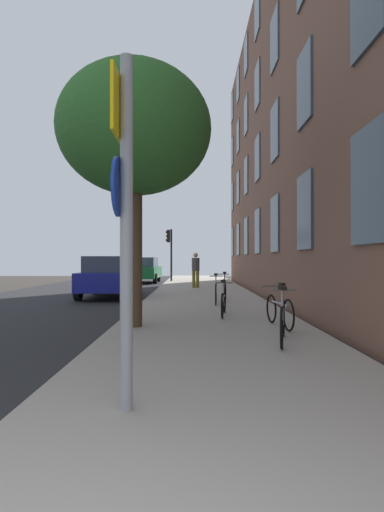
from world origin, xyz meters
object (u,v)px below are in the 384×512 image
(tree_near, at_px, (136,131))
(bicycle_4, at_px, (226,288))
(traffic_light, at_px, (171,245))
(bicycle_0, at_px, (284,320))
(car_0, at_px, (110,276))
(bicycle_2, at_px, (225,302))
(bicycle_1, at_px, (281,310))
(car_1, at_px, (146,270))
(bicycle_3, at_px, (217,292))
(pedestrian_0, at_px, (197,268))
(sign_post, at_px, (125,206))

(tree_near, relative_size, bicycle_4, 3.16)
(traffic_light, distance_m, bicycle_0, 19.58)
(car_0, bearing_deg, bicycle_2, -55.91)
(traffic_light, xyz_separation_m, tree_near, (0.23, -17.62, 1.80))
(car_0, bearing_deg, tree_near, -74.65)
(bicycle_0, distance_m, bicycle_1, 1.58)
(bicycle_1, bearing_deg, tree_near, 178.42)
(traffic_light, distance_m, bicycle_1, 18.10)
(bicycle_1, bearing_deg, car_1, 105.29)
(bicycle_0, bearing_deg, bicycle_1, 79.70)
(bicycle_3, relative_size, pedestrian_0, 0.95)
(sign_post, relative_size, traffic_light, 0.99)
(sign_post, bearing_deg, traffic_light, 92.05)
(sign_post, xyz_separation_m, bicycle_3, (1.39, 8.95, -1.53))
(traffic_light, bearing_deg, car_1, -179.57)
(car_1, bearing_deg, tree_near, -84.09)
(bicycle_3, xyz_separation_m, car_1, (-3.78, 13.36, 0.35))
(bicycle_4, bearing_deg, sign_post, -99.48)
(bicycle_0, xyz_separation_m, bicycle_1, (0.28, 1.56, -0.02))
(bicycle_4, xyz_separation_m, car_1, (-4.19, 11.55, 0.35))
(bicycle_0, bearing_deg, pedestrian_0, 95.85)
(bicycle_1, bearing_deg, pedestrian_0, 98.00)
(bicycle_3, bearing_deg, bicycle_4, 77.17)
(bicycle_0, bearing_deg, traffic_light, 98.74)
(tree_near, relative_size, car_1, 1.32)
(sign_post, bearing_deg, bicycle_1, 62.09)
(car_1, bearing_deg, sign_post, -83.89)
(bicycle_1, xyz_separation_m, car_0, (-5.11, 7.71, 0.37))
(sign_post, bearing_deg, bicycle_4, 80.52)
(car_0, bearing_deg, bicycle_0, -62.51)
(bicycle_2, height_order, pedestrian_0, pedestrian_0)
(bicycle_0, height_order, bicycle_4, bicycle_0)
(bicycle_0, height_order, car_0, car_0)
(traffic_light, distance_m, bicycle_2, 16.29)
(bicycle_1, bearing_deg, bicycle_2, 121.35)
(tree_near, height_order, bicycle_0, tree_near)
(bicycle_1, relative_size, pedestrian_0, 0.98)
(pedestrian_0, relative_size, car_0, 0.39)
(bicycle_2, relative_size, car_1, 0.40)
(sign_post, bearing_deg, pedestrian_0, 87.12)
(sign_post, distance_m, bicycle_1, 5.45)
(sign_post, relative_size, bicycle_2, 1.99)
(traffic_light, height_order, car_0, traffic_light)
(tree_near, relative_size, bicycle_3, 3.35)
(car_1, bearing_deg, bicycle_4, -70.07)
(bicycle_0, relative_size, bicycle_1, 1.02)
(bicycle_3, bearing_deg, pedestrian_0, 94.49)
(tree_near, relative_size, bicycle_1, 3.26)
(bicycle_1, bearing_deg, car_0, 123.51)
(bicycle_4, relative_size, car_1, 0.42)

